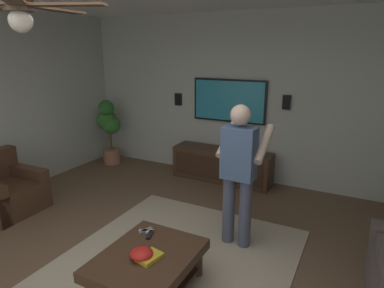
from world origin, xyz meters
TOP-DOWN VIEW (x-y plane):
  - wall_back_tv at (3.30, 0.00)m, footprint 0.10×6.20m
  - area_rug at (0.28, -0.21)m, footprint 3.19×2.35m
  - armchair at (0.52, 2.49)m, footprint 0.83×0.84m
  - coffee_table at (0.08, -0.21)m, footprint 1.00×0.80m
  - media_console at (2.97, 0.26)m, footprint 0.45×1.70m
  - tv at (3.21, 0.26)m, footprint 0.05×1.28m
  - person_standing at (1.24, -0.65)m, footprint 0.54×0.55m
  - potted_plant_tall at (2.79, 2.57)m, footprint 0.49×0.53m
  - bowl at (0.01, -0.20)m, footprint 0.21×0.21m
  - remote_white at (0.39, 0.02)m, footprint 0.11×0.15m
  - remote_black at (0.35, -0.05)m, footprint 0.16×0.09m
  - remote_grey at (0.40, 0.03)m, footprint 0.16×0.10m
  - book at (0.03, -0.27)m, footprint 0.25×0.20m
  - vase_round at (2.93, -0.11)m, footprint 0.22×0.22m
  - wall_speaker_left at (3.22, -0.70)m, footprint 0.06×0.12m
  - wall_speaker_right at (3.22, 1.25)m, footprint 0.06×0.12m
  - ceiling_fan at (-0.46, 0.37)m, footprint 1.15×1.18m

SIDE VIEW (x-z plane):
  - area_rug at x=0.28m, z-range 0.00..0.01m
  - media_console at x=2.97m, z-range 0.00..0.55m
  - armchair at x=0.52m, z-range -0.13..0.69m
  - coffee_table at x=0.08m, z-range 0.10..0.50m
  - remote_white at x=0.39m, z-range 0.40..0.42m
  - remote_black at x=0.35m, z-range 0.40..0.42m
  - remote_grey at x=0.40m, z-range 0.40..0.42m
  - book at x=0.03m, z-range 0.40..0.44m
  - bowl at x=0.01m, z-range 0.40..0.49m
  - vase_round at x=2.93m, z-range 0.55..0.77m
  - potted_plant_tall at x=2.79m, z-range 0.13..1.40m
  - person_standing at x=1.24m, z-range 0.11..1.75m
  - wall_speaker_right at x=3.22m, z-range 1.20..1.42m
  - tv at x=3.21m, z-range 0.99..1.71m
  - wall_back_tv at x=3.30m, z-range 0.00..2.78m
  - wall_speaker_left at x=3.22m, z-range 1.28..1.50m
  - ceiling_fan at x=-0.46m, z-range 2.23..2.69m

